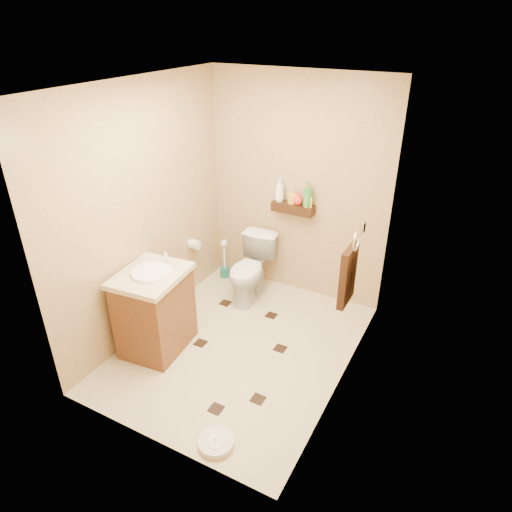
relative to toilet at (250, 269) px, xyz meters
The scene contains 19 objects.
ground 0.96m from the toilet, 67.84° to the right, with size 2.50×2.50×0.00m, color beige.
wall_back 1.01m from the toilet, 50.97° to the left, with size 2.00×0.04×2.40m, color tan.
wall_front 2.27m from the toilet, 80.76° to the right, with size 2.00×0.04×2.40m, color tan.
wall_left 1.36m from the toilet, 128.47° to the right, with size 0.04×2.50×2.40m, color tan.
wall_right 1.79m from the toilet, 31.86° to the right, with size 0.04×2.50×2.40m, color tan.
ceiling 2.24m from the toilet, 67.84° to the right, with size 2.00×2.50×0.02m, color white.
wall_shelf 0.82m from the toilet, 44.93° to the left, with size 0.46×0.14×0.10m, color #341B0E.
floor_accents 0.99m from the toilet, 66.19° to the right, with size 1.10×1.49×0.01m.
toilet is the anchor object (origin of this frame).
vanity 1.24m from the toilet, 106.95° to the right, with size 0.61×0.71×0.94m.
bathroom_scale 2.07m from the toilet, 68.55° to the right, with size 0.33×0.33×0.05m.
toilet_brush 0.57m from the toilet, 153.68° to the left, with size 0.11×0.11×0.50m.
towel_ring 1.50m from the toilet, 24.93° to the right, with size 0.12×0.30×0.76m.
toilet_paper 0.68m from the toilet, 163.17° to the right, with size 0.12×0.11×0.12m.
bottle_a 0.93m from the toilet, 62.51° to the left, with size 0.10×0.10×0.25m, color white.
bottle_b 0.93m from the toilet, 46.25° to the left, with size 0.07×0.07×0.16m, color yellow.
bottle_c 0.94m from the toilet, 40.80° to the left, with size 0.11×0.11×0.14m, color red.
bottle_d 1.04m from the toilet, 34.15° to the left, with size 0.10×0.10×0.26m, color #2C852E.
bottle_e 1.01m from the toilet, 33.83° to the left, with size 0.07×0.07×0.16m, color #F2C850.
Camera 1 is at (1.77, -2.99, 2.86)m, focal length 32.00 mm.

